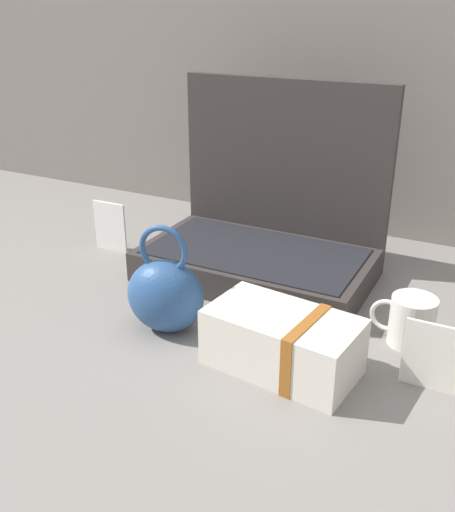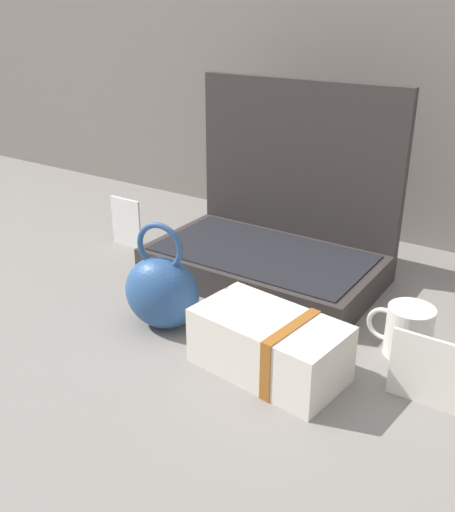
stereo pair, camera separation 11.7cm
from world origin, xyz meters
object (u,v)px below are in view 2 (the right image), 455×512
(teal_pouch_handbag, at_px, (162,291))
(coffee_mug, at_px, (408,331))
(info_card_left, at_px, (126,222))
(open_suitcase, at_px, (274,235))
(cream_toiletry_bag, at_px, (271,345))
(poster_card_right, at_px, (428,372))

(teal_pouch_handbag, distance_m, coffee_mug, 0.47)
(teal_pouch_handbag, bearing_deg, coffee_mug, 21.21)
(teal_pouch_handbag, height_order, info_card_left, teal_pouch_handbag)
(open_suitcase, height_order, cream_toiletry_bag, open_suitcase)
(teal_pouch_handbag, height_order, coffee_mug, teal_pouch_handbag)
(teal_pouch_handbag, relative_size, coffee_mug, 1.80)
(coffee_mug, xyz_separation_m, poster_card_right, (0.07, -0.13, 0.01))
(info_card_left, xyz_separation_m, poster_card_right, (0.85, -0.23, -0.00))
(open_suitcase, bearing_deg, teal_pouch_handbag, -100.07)
(cream_toiletry_bag, bearing_deg, poster_card_right, 13.33)
(cream_toiletry_bag, relative_size, info_card_left, 2.12)
(open_suitcase, relative_size, poster_card_right, 4.18)
(open_suitcase, height_order, info_card_left, open_suitcase)
(open_suitcase, xyz_separation_m, info_card_left, (-0.40, -0.07, -0.03))
(open_suitcase, relative_size, coffee_mug, 4.22)
(cream_toiletry_bag, bearing_deg, open_suitcase, 118.80)
(teal_pouch_handbag, xyz_separation_m, poster_card_right, (0.50, 0.04, -0.02))
(open_suitcase, xyz_separation_m, poster_card_right, (0.45, -0.29, -0.04))
(open_suitcase, height_order, teal_pouch_handbag, open_suitcase)
(teal_pouch_handbag, bearing_deg, cream_toiletry_bag, -4.04)
(coffee_mug, relative_size, poster_card_right, 0.99)
(coffee_mug, bearing_deg, poster_card_right, -60.49)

